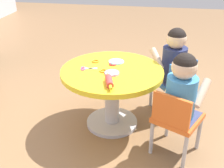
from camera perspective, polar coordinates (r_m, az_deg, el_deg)
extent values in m
plane|color=olive|center=(2.46, 0.00, -8.07)|extent=(10.00, 10.00, 0.00)
cylinder|color=silver|center=(2.45, 0.00, -7.79)|extent=(0.44, 0.44, 0.03)
cylinder|color=silver|center=(2.33, 0.00, -3.27)|extent=(0.12, 0.12, 0.48)
cylinder|color=yellow|center=(2.21, 0.00, 2.53)|extent=(0.82, 0.82, 0.04)
cylinder|color=#B7B7BC|center=(2.21, 17.46, -9.65)|extent=(0.03, 0.03, 0.28)
cylinder|color=#B7B7BC|center=(2.28, 11.37, -7.54)|extent=(0.03, 0.03, 0.28)
cylinder|color=#B7B7BC|center=(2.02, 14.74, -13.37)|extent=(0.03, 0.03, 0.28)
cylinder|color=#B7B7BC|center=(2.09, 8.13, -10.87)|extent=(0.03, 0.03, 0.28)
cube|color=orange|center=(2.06, 13.39, -6.77)|extent=(0.40, 0.40, 0.04)
cube|color=orange|center=(1.88, 12.07, -5.43)|extent=(0.14, 0.25, 0.22)
cube|color=#3F4772|center=(2.05, 13.39, -6.72)|extent=(0.37, 0.36, 0.04)
cylinder|color=#3F8CCC|center=(1.97, 13.92, -2.60)|extent=(0.21, 0.21, 0.30)
sphere|color=beige|center=(1.87, 14.68, 3.44)|extent=(0.17, 0.17, 0.17)
sphere|color=black|center=(1.86, 14.73, 3.80)|extent=(0.16, 0.16, 0.16)
cylinder|color=beige|center=(2.01, 18.01, -1.76)|extent=(0.21, 0.15, 0.17)
cylinder|color=beige|center=(2.07, 12.37, -0.04)|extent=(0.21, 0.15, 0.17)
cylinder|color=#B7B7BC|center=(2.80, 12.62, -0.76)|extent=(0.03, 0.03, 0.28)
cylinder|color=#B7B7BC|center=(2.67, 8.03, -1.80)|extent=(0.03, 0.03, 0.28)
cylinder|color=#B7B7BC|center=(2.62, 15.82, -3.20)|extent=(0.03, 0.03, 0.28)
cylinder|color=#B7B7BC|center=(2.48, 11.06, -4.47)|extent=(0.03, 0.03, 0.28)
cube|color=blue|center=(2.57, 12.22, 0.57)|extent=(0.42, 0.42, 0.04)
cube|color=blue|center=(2.41, 14.30, 1.96)|extent=(0.17, 0.24, 0.22)
cube|color=#3F4772|center=(2.56, 12.22, 0.60)|extent=(0.38, 0.37, 0.04)
cylinder|color=navy|center=(2.49, 12.60, 4.10)|extent=(0.21, 0.21, 0.30)
sphere|color=beige|center=(2.42, 13.15, 9.04)|extent=(0.17, 0.17, 0.17)
sphere|color=black|center=(2.41, 13.18, 9.32)|extent=(0.16, 0.16, 0.16)
cylinder|color=beige|center=(2.62, 13.41, 5.72)|extent=(0.21, 0.16, 0.17)
cylinder|color=beige|center=(2.50, 9.29, 5.09)|extent=(0.21, 0.16, 0.17)
cylinder|color=#D83F3F|center=(1.96, -0.57, 0.56)|extent=(0.15, 0.09, 0.05)
cylinder|color=yellow|center=(2.04, -0.83, 1.71)|extent=(0.05, 0.03, 0.02)
cylinder|color=yellow|center=(1.88, -0.29, -0.70)|extent=(0.05, 0.03, 0.02)
cube|color=silver|center=(2.22, -4.44, 3.19)|extent=(0.05, 0.11, 0.01)
cube|color=silver|center=(2.22, -4.44, 3.19)|extent=(0.02, 0.11, 0.01)
torus|color=#D83F99|center=(2.21, -6.02, 2.99)|extent=(0.04, 0.04, 0.01)
torus|color=#D83F99|center=(2.24, -5.94, 3.37)|extent=(0.04, 0.04, 0.01)
cylinder|color=#CC99E5|center=(2.12, -0.02, 2.26)|extent=(0.11, 0.11, 0.01)
cylinder|color=#8CCCF2|center=(2.34, 0.89, 4.61)|extent=(0.13, 0.13, 0.01)
torus|color=orange|center=(2.35, -3.42, 4.69)|extent=(0.06, 0.06, 0.01)
torus|color=orange|center=(2.17, -1.84, 2.71)|extent=(0.06, 0.06, 0.01)
torus|color=red|center=(2.29, 0.15, 4.09)|extent=(0.06, 0.06, 0.01)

